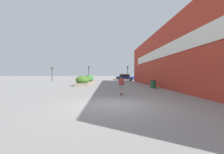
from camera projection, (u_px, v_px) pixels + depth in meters
name	position (u px, v px, depth m)	size (l,w,h in m)	color
ground_plane	(113.00, 105.00, 7.69)	(300.00, 300.00, 0.00)	gray
building_wall_right	(164.00, 57.00, 16.92)	(0.67, 33.44, 6.92)	#B23323
planter_box	(87.00, 80.00, 24.48)	(1.89, 10.89, 1.44)	gray
skateboard	(121.00, 94.00, 11.28)	(0.38, 0.60, 0.10)	navy
skateboarder	(121.00, 83.00, 11.26)	(1.25, 0.49, 1.38)	tan
trash_bin	(153.00, 84.00, 16.92)	(0.65, 0.65, 0.85)	#1E5B33
car_leftmost	(125.00, 77.00, 35.58)	(4.22, 2.05, 1.60)	navy
car_center_left	(156.00, 78.00, 35.48)	(4.10, 2.07, 1.32)	#BCBCC1
traffic_light_left	(89.00, 71.00, 31.66)	(0.28, 0.30, 3.26)	black
traffic_light_right	(128.00, 71.00, 32.68)	(0.28, 0.30, 3.32)	black
traffic_light_far_left	(52.00, 72.00, 31.60)	(0.28, 0.30, 3.08)	black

